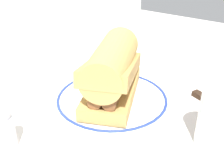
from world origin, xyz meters
TOP-DOWN VIEW (x-y plane):
  - ground_plane at (0.00, 0.00)m, footprint 1.50×1.50m
  - plate at (0.01, 0.03)m, footprint 0.25×0.25m
  - sausage_sandwich at (0.01, 0.03)m, footprint 0.22×0.17m
  - drinking_glass at (0.01, -0.18)m, footprint 0.06×0.06m
  - salt_shaker at (-0.20, 0.09)m, footprint 0.03×0.03m
  - butter_knife at (0.15, -0.09)m, footprint 0.07×0.14m

SIDE VIEW (x-z plane):
  - ground_plane at x=0.00m, z-range 0.00..0.00m
  - butter_knife at x=0.15m, z-range 0.00..0.01m
  - plate at x=0.01m, z-range 0.00..0.02m
  - salt_shaker at x=-0.20m, z-range 0.00..0.08m
  - drinking_glass at x=0.01m, z-range -0.01..0.10m
  - sausage_sandwich at x=0.01m, z-range 0.02..0.14m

